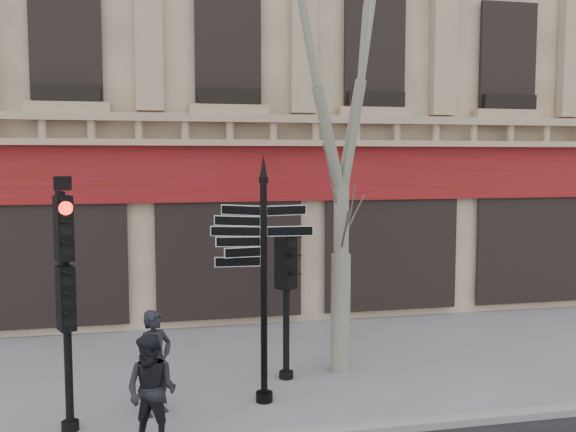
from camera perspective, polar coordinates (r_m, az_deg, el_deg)
name	(u,v)px	position (r m, az deg, el deg)	size (l,w,h in m)	color
ground	(267,404)	(10.78, -1.84, -16.36)	(80.00, 80.00, 0.00)	slate
building	(200,9)	(22.98, -7.79, 17.79)	(28.00, 15.52, 18.00)	tan
fingerpost	(264,237)	(10.21, -2.17, -1.91)	(2.02, 2.02, 4.02)	black
traffic_signal_main	(65,272)	(9.70, -19.18, -4.72)	(0.49, 0.42, 3.70)	black
traffic_signal_secondary	(286,276)	(11.42, -0.16, -5.35)	(0.54, 0.47, 2.68)	black
plane_tree	(343,45)	(11.85, 4.87, 14.89)	(3.20, 3.20, 8.49)	gray
pedestrian_a	(155,362)	(10.34, -11.71, -12.62)	(0.59, 0.39, 1.63)	black
pedestrian_b	(151,391)	(9.26, -12.04, -14.99)	(0.76, 0.59, 1.56)	black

